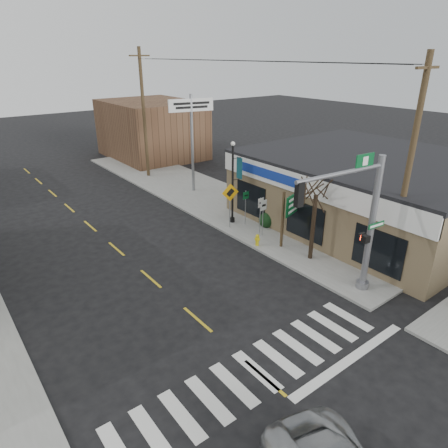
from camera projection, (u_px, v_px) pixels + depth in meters
ground at (265, 378)px, 13.29m from camera, size 140.00×140.00×0.00m
sidewalk_right at (232, 207)px, 27.78m from camera, size 6.00×38.00×0.13m
center_line at (151, 279)px, 19.12m from camera, size 0.12×56.00×0.01m
crosswalk at (257, 371)px, 13.58m from camera, size 11.00×2.20×0.01m
thrift_store at (371, 191)px, 24.99m from camera, size 12.00×14.00×4.00m
bldg_distant_right at (152, 129)px, 40.77m from camera, size 8.00×10.00×5.60m
traffic_signal_pole at (363, 215)px, 16.30m from camera, size 4.97×0.38×6.29m
guide_sign at (293, 209)px, 21.64m from camera, size 1.81×0.14×3.16m
fire_hydrant at (257, 239)px, 22.02m from camera, size 0.21×0.21×0.67m
ped_crossing_sign at (230, 198)px, 23.73m from camera, size 1.08×0.08×2.78m
lamp_post at (233, 177)px, 24.13m from camera, size 0.66×0.52×5.09m
dance_center_sign at (191, 120)px, 28.96m from camera, size 3.38×0.21×7.17m
bare_tree at (317, 183)px, 19.19m from camera, size 2.59×2.59×5.19m
shrub_front at (383, 246)px, 20.87m from camera, size 1.43×1.43×1.07m
shrub_back at (267, 220)px, 24.52m from camera, size 1.01×1.01×0.76m
utility_pole_near at (408, 173)px, 16.98m from camera, size 1.73×0.26×9.97m
utility_pole_far at (144, 113)px, 32.77m from camera, size 1.80×0.27×10.33m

